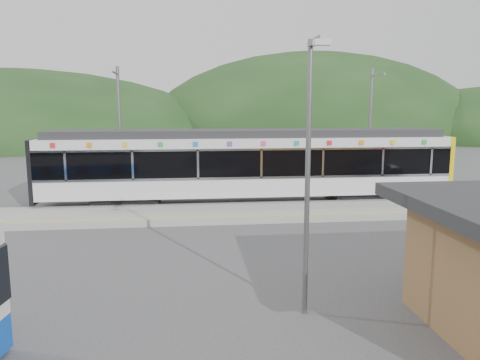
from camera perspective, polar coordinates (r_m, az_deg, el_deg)
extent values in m
plane|color=#4C4C4F|center=(18.26, 4.51, -6.68)|extent=(120.00, 120.00, 0.00)
ellipsoid|color=#1E3D19|center=(73.67, -25.98, 4.30)|extent=(60.00, 45.00, 20.00)
ellipsoid|color=#1E3D19|center=(74.01, 8.83, 5.12)|extent=(52.00, 39.00, 26.00)
cube|color=#9E9E99|center=(21.37, 2.84, -3.92)|extent=(26.00, 3.20, 0.30)
cube|color=yellow|center=(20.09, 3.44, -4.31)|extent=(26.00, 0.10, 0.01)
cube|color=black|center=(23.91, -13.59, -2.40)|extent=(3.20, 2.20, 0.56)
cube|color=black|center=(25.35, 14.43, -1.79)|extent=(3.20, 2.20, 0.56)
cube|color=silver|center=(23.77, 0.85, -0.40)|extent=(20.00, 2.90, 0.92)
cube|color=black|center=(23.60, 0.85, 2.44)|extent=(20.00, 2.96, 1.45)
cube|color=silver|center=(22.22, 1.34, 0.27)|extent=(20.00, 0.05, 0.10)
cube|color=silver|center=(22.05, 1.35, 3.74)|extent=(20.00, 0.05, 0.10)
cube|color=silver|center=(23.51, 0.86, 4.74)|extent=(20.00, 2.90, 0.45)
cube|color=#2D2D30|center=(23.48, 0.86, 5.73)|extent=(19.40, 2.50, 0.36)
cube|color=yellow|center=(26.85, 22.82, 1.84)|extent=(0.24, 2.92, 3.00)
cube|color=black|center=(24.52, -23.28, 1.18)|extent=(0.20, 2.92, 3.00)
cube|color=silver|center=(22.61, -20.53, 1.57)|extent=(0.10, 0.05, 1.35)
cube|color=silver|center=(22.07, -12.96, 1.75)|extent=(0.10, 0.05, 1.35)
cube|color=silver|center=(21.93, -5.15, 1.90)|extent=(0.10, 0.05, 1.35)
cube|color=silver|center=(22.20, 2.62, 2.01)|extent=(0.10, 0.05, 1.35)
cube|color=silver|center=(22.86, 10.08, 2.08)|extent=(0.10, 0.05, 1.35)
cube|color=silver|center=(23.88, 17.00, 2.12)|extent=(0.10, 0.05, 1.35)
cube|color=silver|center=(24.97, 22.28, 2.13)|extent=(0.10, 0.05, 1.35)
cube|color=red|center=(22.66, -21.89, 3.94)|extent=(0.22, 0.04, 0.22)
cube|color=orange|center=(22.28, -17.91, 4.08)|extent=(0.22, 0.04, 0.22)
cube|color=yellow|center=(22.02, -13.82, 4.20)|extent=(0.22, 0.04, 0.22)
cube|color=green|center=(21.87, -9.65, 4.30)|extent=(0.22, 0.04, 0.22)
cube|color=blue|center=(21.84, -5.45, 4.38)|extent=(0.22, 0.04, 0.22)
cube|color=purple|center=(21.92, -1.25, 4.44)|extent=(0.22, 0.04, 0.22)
cube|color=#E54C8C|center=(22.12, 2.89, 4.47)|extent=(0.22, 0.04, 0.22)
cube|color=#19A5A5|center=(22.44, 6.94, 4.48)|extent=(0.22, 0.04, 0.22)
cube|color=red|center=(22.86, 10.86, 4.47)|extent=(0.22, 0.04, 0.22)
cube|color=orange|center=(23.38, 14.62, 4.44)|extent=(0.22, 0.04, 0.22)
cube|color=yellow|center=(24.00, 18.20, 4.39)|extent=(0.22, 0.04, 0.22)
cube|color=green|center=(24.71, 21.59, 4.33)|extent=(0.22, 0.04, 0.22)
cylinder|color=slate|center=(26.15, -14.44, 5.61)|extent=(0.18, 0.18, 7.00)
cube|color=slate|center=(25.37, -14.97, 12.50)|extent=(0.08, 1.80, 0.08)
cylinder|color=slate|center=(27.89, 15.52, 5.76)|extent=(0.18, 0.18, 7.00)
cube|color=slate|center=(27.17, 16.44, 12.19)|extent=(0.08, 1.80, 0.08)
cylinder|color=slate|center=(10.87, 8.22, -0.30)|extent=(0.12, 0.12, 6.39)
cube|color=slate|center=(10.35, 9.31, 16.37)|extent=(0.14, 1.07, 0.12)
cube|color=silver|center=(9.89, 10.08, 16.21)|extent=(0.35, 0.19, 0.12)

